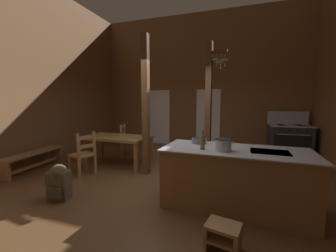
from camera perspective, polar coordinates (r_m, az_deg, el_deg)
name	(u,v)px	position (r m, az deg, el deg)	size (l,w,h in m)	color
ground_plane	(163,188)	(4.21, -1.33, -16.60)	(7.91, 8.49, 0.10)	brown
wall_back	(199,81)	(7.71, 8.57, 12.08)	(7.91, 0.14, 4.70)	brown
wall_left	(18,70)	(6.16, -35.98, 12.28)	(0.14, 8.49, 4.70)	brown
glazed_door_back_left	(157,117)	(8.05, -3.00, 2.47)	(1.00, 0.01, 2.05)	white
glazed_panel_back_right	(208,118)	(7.57, 10.95, 2.10)	(0.84, 0.01, 2.05)	white
kitchen_island	(234,178)	(3.42, 17.75, -13.50)	(2.20, 1.05, 0.91)	brown
stove_range	(289,140)	(7.17, 30.35, -3.33)	(1.15, 0.83, 1.32)	#2B2B2B
support_post_with_pot_rack	(210,100)	(5.22, 11.38, 6.96)	(0.55, 0.27, 3.05)	brown
support_post_center	(146,106)	(4.57, -6.14, 5.52)	(0.14, 0.14, 3.05)	brown
step_stool	(223,235)	(2.60, 14.92, -27.05)	(0.41, 0.35, 0.30)	#9E7044
dining_table	(116,140)	(5.46, -14.06, -3.67)	(1.74, 0.97, 0.74)	brown
ladderback_chair_near_window	(84,154)	(5.02, -22.25, -7.21)	(0.56, 0.56, 0.95)	#9E7044
ladderback_chair_by_post	(128,141)	(6.34, -11.07, -4.00)	(0.54, 0.54, 0.95)	#9E7044
bench_along_left_wall	(33,158)	(5.85, -33.08, -7.32)	(0.48, 1.58, 0.44)	brown
backpack	(59,181)	(3.96, -27.86, -13.26)	(0.36, 0.35, 0.60)	#4C4233
stockpot_on_counter	(223,145)	(3.12, 14.96, -4.99)	(0.32, 0.24, 0.17)	#A8AAB2
mixing_bowl_on_counter	(199,141)	(3.59, 8.54, -4.08)	(0.24, 0.24, 0.09)	slate
bottle_tall_on_counter	(203,142)	(3.13, 9.52, -4.37)	(0.07, 0.07, 0.28)	brown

